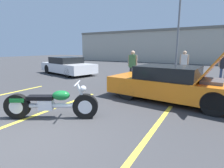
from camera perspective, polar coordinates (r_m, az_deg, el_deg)
ground_plane at (r=4.06m, az=-26.18°, el=-16.34°), size 80.00×80.00×0.00m
parking_stripe_middle at (r=5.52m, az=-21.57°, el=-8.59°), size 0.12×4.85×0.01m
parking_stripe_back at (r=3.79m, az=11.08°, el=-17.29°), size 0.12×4.85×0.01m
far_building at (r=25.56m, az=23.35°, el=11.61°), size 32.00×4.20×4.40m
light_pole at (r=18.69m, az=21.19°, el=17.74°), size 1.21×0.28×7.50m
motorcycle at (r=4.89m, az=-19.30°, el=-6.13°), size 2.21×1.36×0.97m
show_car_hood_open at (r=6.47m, az=19.21°, el=0.01°), size 4.58×2.20×2.07m
parked_car_left_row at (r=13.24m, az=-14.33°, el=5.73°), size 4.88×3.03×1.24m
spectator_near_motorcycle at (r=11.63m, az=22.45°, el=6.59°), size 0.52×0.22×1.71m
spectator_midground at (r=10.92m, az=32.78°, el=5.20°), size 0.52×0.22×1.66m
spectator_far_lot at (r=9.46m, az=6.72°, el=6.54°), size 0.52×0.23×1.73m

